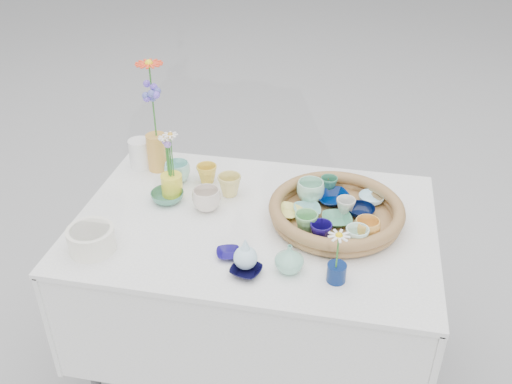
% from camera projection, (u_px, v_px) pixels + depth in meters
% --- Properties ---
extents(ground, '(80.00, 80.00, 0.00)m').
position_uv_depth(ground, '(255.00, 367.00, 2.42)').
color(ground, '#A1A1A1').
extents(display_table, '(1.26, 0.86, 0.77)m').
position_uv_depth(display_table, '(255.00, 367.00, 2.42)').
color(display_table, white).
rests_on(display_table, ground).
extents(wicker_tray, '(0.47, 0.47, 0.08)m').
position_uv_depth(wicker_tray, '(336.00, 212.00, 1.99)').
color(wicker_tray, brown).
rests_on(wicker_tray, display_table).
extents(tray_ceramic_0, '(0.16, 0.16, 0.03)m').
position_uv_depth(tray_ceramic_0, '(333.00, 198.00, 2.08)').
color(tray_ceramic_0, '#001753').
rests_on(tray_ceramic_0, wicker_tray).
extents(tray_ceramic_1, '(0.13, 0.13, 0.03)m').
position_uv_depth(tray_ceramic_1, '(361.00, 211.00, 2.01)').
color(tray_ceramic_1, black).
rests_on(tray_ceramic_1, wicker_tray).
extents(tray_ceramic_2, '(0.10, 0.10, 0.07)m').
position_uv_depth(tray_ceramic_2, '(367.00, 229.00, 1.88)').
color(tray_ceramic_2, '#ECAA4B').
rests_on(tray_ceramic_2, wicker_tray).
extents(tray_ceramic_3, '(0.13, 0.13, 0.03)m').
position_uv_depth(tray_ceramic_3, '(337.00, 220.00, 1.96)').
color(tray_ceramic_3, '#458E6B').
rests_on(tray_ceramic_3, wicker_tray).
extents(tray_ceramic_4, '(0.10, 0.10, 0.07)m').
position_uv_depth(tray_ceramic_4, '(306.00, 223.00, 1.91)').
color(tray_ceramic_4, '#6FB671').
rests_on(tray_ceramic_4, wicker_tray).
extents(tray_ceramic_5, '(0.12, 0.12, 0.02)m').
position_uv_depth(tray_ceramic_5, '(307.00, 210.00, 2.02)').
color(tray_ceramic_5, '#77C4BF').
rests_on(tray_ceramic_5, wicker_tray).
extents(tray_ceramic_6, '(0.11, 0.11, 0.08)m').
position_uv_depth(tray_ceramic_6, '(310.00, 191.00, 2.07)').
color(tray_ceramic_6, '#A6E1BF').
rests_on(tray_ceramic_6, wicker_tray).
extents(tray_ceramic_7, '(0.09, 0.09, 0.06)m').
position_uv_depth(tray_ceramic_7, '(346.00, 207.00, 2.00)').
color(tray_ceramic_7, silver).
rests_on(tray_ceramic_7, wicker_tray).
extents(tray_ceramic_8, '(0.10, 0.10, 0.03)m').
position_uv_depth(tray_ceramic_8, '(371.00, 199.00, 2.08)').
color(tray_ceramic_8, '#B4EAFF').
rests_on(tray_ceramic_8, wicker_tray).
extents(tray_ceramic_9, '(0.09, 0.09, 0.07)m').
position_uv_depth(tray_ceramic_9, '(321.00, 232.00, 1.87)').
color(tray_ceramic_9, '#130954').
rests_on(tray_ceramic_9, wicker_tray).
extents(tray_ceramic_10, '(0.12, 0.12, 0.02)m').
position_uv_depth(tray_ceramic_10, '(288.00, 212.00, 2.01)').
color(tray_ceramic_10, '#ECE76E').
rests_on(tray_ceramic_10, wicker_tray).
extents(tray_ceramic_11, '(0.10, 0.10, 0.07)m').
position_uv_depth(tray_ceramic_11, '(357.00, 237.00, 1.84)').
color(tray_ceramic_11, silver).
rests_on(tray_ceramic_11, wicker_tray).
extents(tray_ceramic_12, '(0.08, 0.08, 0.06)m').
position_uv_depth(tray_ceramic_12, '(329.00, 185.00, 2.13)').
color(tray_ceramic_12, '#327555').
rests_on(tray_ceramic_12, wicker_tray).
extents(loose_ceramic_0, '(0.08, 0.08, 0.07)m').
position_uv_depth(loose_ceramic_0, '(207.00, 174.00, 2.22)').
color(loose_ceramic_0, gold).
rests_on(loose_ceramic_0, display_table).
extents(loose_ceramic_1, '(0.09, 0.09, 0.08)m').
position_uv_depth(loose_ceramic_1, '(230.00, 185.00, 2.14)').
color(loose_ceramic_1, '#D9C76D').
rests_on(loose_ceramic_1, display_table).
extents(loose_ceramic_2, '(0.16, 0.16, 0.04)m').
position_uv_depth(loose_ceramic_2, '(167.00, 197.00, 2.11)').
color(loose_ceramic_2, '#407A62').
rests_on(loose_ceramic_2, display_table).
extents(loose_ceramic_3, '(0.13, 0.13, 0.08)m').
position_uv_depth(loose_ceramic_3, '(207.00, 199.00, 2.06)').
color(loose_ceramic_3, beige).
rests_on(loose_ceramic_3, display_table).
extents(loose_ceramic_4, '(0.10, 0.10, 0.02)m').
position_uv_depth(loose_ceramic_4, '(228.00, 254.00, 1.84)').
color(loose_ceramic_4, '#160E60').
rests_on(loose_ceramic_4, display_table).
extents(loose_ceramic_5, '(0.10, 0.10, 0.08)m').
position_uv_depth(loose_ceramic_5, '(177.00, 172.00, 2.23)').
color(loose_ceramic_5, '#94D9CE').
rests_on(loose_ceramic_5, display_table).
extents(loose_ceramic_6, '(0.12, 0.12, 0.02)m').
position_uv_depth(loose_ceramic_6, '(246.00, 271.00, 1.76)').
color(loose_ceramic_6, black).
rests_on(loose_ceramic_6, display_table).
extents(fluted_bowl, '(0.20, 0.20, 0.08)m').
position_uv_depth(fluted_bowl, '(91.00, 239.00, 1.85)').
color(fluted_bowl, white).
rests_on(fluted_bowl, display_table).
extents(bud_vase_paleblue, '(0.10, 0.10, 0.12)m').
position_uv_depth(bud_vase_paleblue, '(245.00, 253.00, 1.77)').
color(bud_vase_paleblue, '#BEE8FB').
rests_on(bud_vase_paleblue, display_table).
extents(bud_vase_seafoam, '(0.11, 0.11, 0.10)m').
position_uv_depth(bud_vase_seafoam, '(289.00, 258.00, 1.76)').
color(bud_vase_seafoam, '#81C4A7').
rests_on(bud_vase_seafoam, display_table).
extents(bud_vase_cobalt, '(0.08, 0.08, 0.06)m').
position_uv_depth(bud_vase_cobalt, '(336.00, 273.00, 1.73)').
color(bud_vase_cobalt, '#091E52').
rests_on(bud_vase_cobalt, display_table).
extents(single_daisy, '(0.09, 0.09, 0.14)m').
position_uv_depth(single_daisy, '(337.00, 252.00, 1.67)').
color(single_daisy, white).
rests_on(single_daisy, bud_vase_cobalt).
extents(tall_vase_yellow, '(0.09, 0.09, 0.15)m').
position_uv_depth(tall_vase_yellow, '(157.00, 152.00, 2.29)').
color(tall_vase_yellow, gold).
rests_on(tall_vase_yellow, display_table).
extents(gerbera, '(0.13, 0.13, 0.31)m').
position_uv_depth(gerbera, '(153.00, 101.00, 2.17)').
color(gerbera, '#FF3F1F').
rests_on(gerbera, tall_vase_yellow).
extents(hydrangea, '(0.09, 0.09, 0.25)m').
position_uv_depth(hydrangea, '(154.00, 115.00, 2.20)').
color(hydrangea, '#555CB6').
rests_on(hydrangea, tall_vase_yellow).
extents(white_pitcher, '(0.15, 0.12, 0.12)m').
position_uv_depth(white_pitcher, '(140.00, 154.00, 2.31)').
color(white_pitcher, white).
rests_on(white_pitcher, display_table).
extents(daisy_cup, '(0.11, 0.11, 0.09)m').
position_uv_depth(daisy_cup, '(172.00, 185.00, 2.13)').
color(daisy_cup, yellow).
rests_on(daisy_cup, display_table).
extents(daisy_posy, '(0.10, 0.10, 0.17)m').
position_uv_depth(daisy_posy, '(170.00, 154.00, 2.08)').
color(daisy_posy, white).
rests_on(daisy_posy, daisy_cup).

